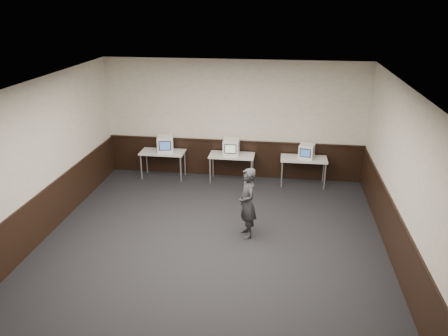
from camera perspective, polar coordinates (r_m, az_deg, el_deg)
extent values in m
plane|color=black|center=(8.75, -1.91, -10.84)|extent=(8.00, 8.00, 0.00)
plane|color=white|center=(7.54, -2.21, 10.18)|extent=(8.00, 8.00, 0.00)
plane|color=beige|center=(11.77, 1.29, 6.30)|extent=(7.00, 0.00, 7.00)
plane|color=beige|center=(4.68, -10.95, -20.05)|extent=(7.00, 0.00, 7.00)
plane|color=beige|center=(9.25, -23.95, 0.12)|extent=(0.00, 8.00, 8.00)
plane|color=beige|center=(8.21, 22.83, -2.32)|extent=(0.00, 8.00, 8.00)
cube|color=black|center=(12.08, 1.23, 1.23)|extent=(6.98, 0.04, 1.00)
cube|color=black|center=(9.66, -22.87, -5.98)|extent=(0.04, 7.98, 1.00)
cube|color=black|center=(8.67, 21.66, -8.99)|extent=(0.04, 7.98, 1.00)
cube|color=black|center=(11.89, 1.24, 3.55)|extent=(6.98, 0.06, 0.04)
cube|color=silver|center=(12.01, -8.02, 2.06)|extent=(1.20, 0.60, 0.04)
cylinder|color=#999999|center=(12.07, -10.76, 0.09)|extent=(0.04, 0.04, 0.71)
cylinder|color=#999999|center=(11.78, -5.67, -0.17)|extent=(0.04, 0.04, 0.71)
cylinder|color=#999999|center=(12.52, -10.05, 0.92)|extent=(0.04, 0.04, 0.71)
cylinder|color=#999999|center=(12.23, -5.14, 0.68)|extent=(0.04, 0.04, 0.71)
cube|color=silver|center=(11.65, 1.02, 1.65)|extent=(1.20, 0.60, 0.04)
cylinder|color=#999999|center=(11.62, -1.83, -0.37)|extent=(0.04, 0.04, 0.71)
cylinder|color=#999999|center=(11.50, 3.58, -0.65)|extent=(0.04, 0.04, 0.71)
cylinder|color=#999999|center=(12.08, -1.43, 0.50)|extent=(0.04, 0.04, 0.71)
cylinder|color=#999999|center=(11.96, 3.77, 0.24)|extent=(0.04, 0.04, 0.71)
cube|color=silver|center=(11.59, 10.39, 1.19)|extent=(1.20, 0.60, 0.04)
cylinder|color=#999999|center=(11.48, 7.57, -0.85)|extent=(0.04, 0.04, 0.71)
cylinder|color=#999999|center=(11.53, 13.03, -1.12)|extent=(0.04, 0.04, 0.71)
cylinder|color=#999999|center=(11.94, 7.60, 0.05)|extent=(0.04, 0.04, 0.71)
cylinder|color=#999999|center=(12.00, 12.86, -0.22)|extent=(0.04, 0.04, 0.71)
cube|color=white|center=(11.94, -7.68, 3.15)|extent=(0.52, 0.53, 0.43)
cube|color=black|center=(11.72, -7.73, 2.90)|extent=(0.32, 0.09, 0.26)
cube|color=#325296|center=(11.71, -7.73, 2.88)|extent=(0.27, 0.07, 0.21)
cube|color=white|center=(11.59, 0.96, 2.75)|extent=(0.42, 0.44, 0.42)
cube|color=black|center=(11.37, 0.83, 2.50)|extent=(0.31, 0.02, 0.25)
cube|color=#B7C0A9|center=(11.36, 0.83, 2.48)|extent=(0.27, 0.01, 0.21)
cube|color=white|center=(11.54, 10.75, 2.16)|extent=(0.45, 0.46, 0.37)
cube|color=black|center=(11.35, 10.58, 1.94)|extent=(0.28, 0.07, 0.22)
cube|color=#3661A1|center=(11.34, 10.57, 1.93)|extent=(0.24, 0.06, 0.19)
imported|color=#29282E|center=(8.94, 3.07, -4.60)|extent=(0.53, 0.64, 1.50)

